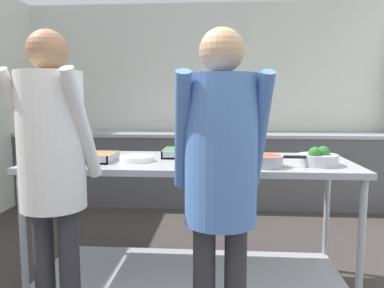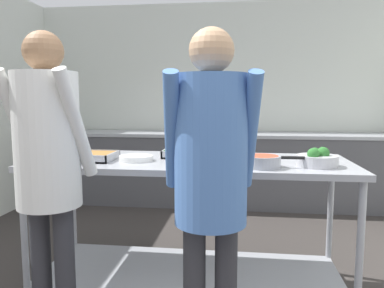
{
  "view_description": "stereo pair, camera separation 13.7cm",
  "coord_description": "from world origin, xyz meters",
  "px_view_note": "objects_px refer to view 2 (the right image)",
  "views": [
    {
      "loc": [
        0.22,
        -1.17,
        1.36
      ],
      "look_at": [
        0.02,
        1.5,
        1.04
      ],
      "focal_mm": 35.0,
      "sensor_mm": 36.0,
      "label": 1
    },
    {
      "loc": [
        0.36,
        -1.16,
        1.36
      ],
      "look_at": [
        0.02,
        1.5,
        1.04
      ],
      "focal_mm": 35.0,
      "sensor_mm": 36.0,
      "label": 2
    }
  ],
  "objects_px": {
    "plate_stack": "(136,158)",
    "guest_serving_right": "(211,166)",
    "sauce_pan": "(262,161)",
    "water_bottle": "(79,123)",
    "broccoli_bowl": "(317,159)",
    "serving_tray_vegetables": "(84,156)",
    "serving_tray_roast": "(196,153)",
    "guest_serving_left": "(48,154)"
  },
  "relations": [
    {
      "from": "serving_tray_vegetables",
      "to": "sauce_pan",
      "type": "bearing_deg",
      "value": -6.35
    },
    {
      "from": "serving_tray_vegetables",
      "to": "sauce_pan",
      "type": "height_order",
      "value": "sauce_pan"
    },
    {
      "from": "guest_serving_right",
      "to": "water_bottle",
      "type": "height_order",
      "value": "guest_serving_right"
    },
    {
      "from": "serving_tray_roast",
      "to": "guest_serving_left",
      "type": "xyz_separation_m",
      "value": [
        -0.7,
        -0.85,
        0.1
      ]
    },
    {
      "from": "serving_tray_vegetables",
      "to": "sauce_pan",
      "type": "relative_size",
      "value": 1.16
    },
    {
      "from": "broccoli_bowl",
      "to": "guest_serving_right",
      "type": "height_order",
      "value": "guest_serving_right"
    },
    {
      "from": "serving_tray_vegetables",
      "to": "guest_serving_right",
      "type": "bearing_deg",
      "value": -37.44
    },
    {
      "from": "serving_tray_roast",
      "to": "water_bottle",
      "type": "bearing_deg",
      "value": 130.6
    },
    {
      "from": "plate_stack",
      "to": "broccoli_bowl",
      "type": "bearing_deg",
      "value": -3.33
    },
    {
      "from": "broccoli_bowl",
      "to": "sauce_pan",
      "type": "bearing_deg",
      "value": -167.01
    },
    {
      "from": "water_bottle",
      "to": "sauce_pan",
      "type": "bearing_deg",
      "value": -47.88
    },
    {
      "from": "serving_tray_roast",
      "to": "broccoli_bowl",
      "type": "height_order",
      "value": "broccoli_bowl"
    },
    {
      "from": "plate_stack",
      "to": "sauce_pan",
      "type": "relative_size",
      "value": 0.63
    },
    {
      "from": "guest_serving_right",
      "to": "plate_stack",
      "type": "bearing_deg",
      "value": 127.85
    },
    {
      "from": "serving_tray_roast",
      "to": "guest_serving_right",
      "type": "distance_m",
      "value": 1.0
    },
    {
      "from": "serving_tray_vegetables",
      "to": "guest_serving_left",
      "type": "height_order",
      "value": "guest_serving_left"
    },
    {
      "from": "serving_tray_roast",
      "to": "guest_serving_right",
      "type": "height_order",
      "value": "guest_serving_right"
    },
    {
      "from": "sauce_pan",
      "to": "broccoli_bowl",
      "type": "height_order",
      "value": "broccoli_bowl"
    },
    {
      "from": "sauce_pan",
      "to": "serving_tray_vegetables",
      "type": "bearing_deg",
      "value": 173.65
    },
    {
      "from": "guest_serving_left",
      "to": "water_bottle",
      "type": "xyz_separation_m",
      "value": [
        -1.17,
        3.03,
        -0.03
      ]
    },
    {
      "from": "plate_stack",
      "to": "guest_serving_right",
      "type": "bearing_deg",
      "value": -52.15
    },
    {
      "from": "broccoli_bowl",
      "to": "guest_serving_right",
      "type": "distance_m",
      "value": 0.91
    },
    {
      "from": "broccoli_bowl",
      "to": "plate_stack",
      "type": "bearing_deg",
      "value": 176.67
    },
    {
      "from": "sauce_pan",
      "to": "water_bottle",
      "type": "height_order",
      "value": "water_bottle"
    },
    {
      "from": "serving_tray_vegetables",
      "to": "water_bottle",
      "type": "xyz_separation_m",
      "value": [
        -1.11,
        2.44,
        0.07
      ]
    },
    {
      "from": "serving_tray_vegetables",
      "to": "guest_serving_left",
      "type": "distance_m",
      "value": 0.6
    },
    {
      "from": "broccoli_bowl",
      "to": "guest_serving_right",
      "type": "xyz_separation_m",
      "value": [
        -0.62,
        -0.67,
        0.06
      ]
    },
    {
      "from": "serving_tray_roast",
      "to": "guest_serving_left",
      "type": "relative_size",
      "value": 0.27
    },
    {
      "from": "serving_tray_vegetables",
      "to": "serving_tray_roast",
      "type": "height_order",
      "value": "same"
    },
    {
      "from": "serving_tray_vegetables",
      "to": "sauce_pan",
      "type": "xyz_separation_m",
      "value": [
        1.22,
        -0.14,
        0.02
      ]
    },
    {
      "from": "serving_tray_roast",
      "to": "sauce_pan",
      "type": "height_order",
      "value": "sauce_pan"
    },
    {
      "from": "plate_stack",
      "to": "sauce_pan",
      "type": "distance_m",
      "value": 0.86
    },
    {
      "from": "sauce_pan",
      "to": "guest_serving_right",
      "type": "relative_size",
      "value": 0.22
    },
    {
      "from": "serving_tray_roast",
      "to": "broccoli_bowl",
      "type": "relative_size",
      "value": 1.84
    },
    {
      "from": "water_bottle",
      "to": "broccoli_bowl",
      "type": "bearing_deg",
      "value": -42.99
    },
    {
      "from": "serving_tray_roast",
      "to": "guest_serving_left",
      "type": "bearing_deg",
      "value": -129.57
    },
    {
      "from": "guest_serving_left",
      "to": "water_bottle",
      "type": "bearing_deg",
      "value": 111.05
    },
    {
      "from": "plate_stack",
      "to": "serving_tray_roast",
      "type": "distance_m",
      "value": 0.46
    },
    {
      "from": "plate_stack",
      "to": "water_bottle",
      "type": "height_order",
      "value": "water_bottle"
    },
    {
      "from": "broccoli_bowl",
      "to": "guest_serving_left",
      "type": "xyz_separation_m",
      "value": [
        -1.51,
        -0.54,
        0.08
      ]
    },
    {
      "from": "serving_tray_vegetables",
      "to": "serving_tray_roast",
      "type": "distance_m",
      "value": 0.8
    },
    {
      "from": "plate_stack",
      "to": "serving_tray_roast",
      "type": "bearing_deg",
      "value": 32.3
    }
  ]
}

